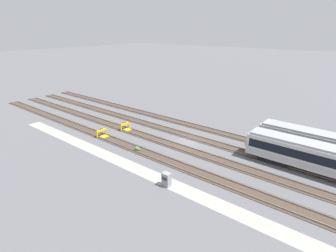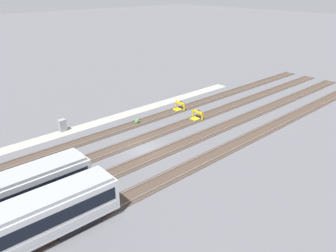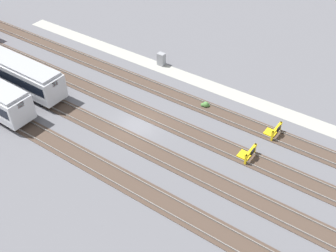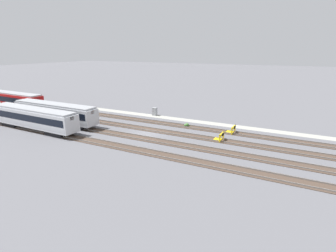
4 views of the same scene
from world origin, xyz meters
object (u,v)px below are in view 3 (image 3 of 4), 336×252
bumper_stop_nearest_track (274,131)px  weed_clump (205,105)px  electrical_cabinet (161,59)px  subway_car_front_row_centre (2,66)px  bumper_stop_near_inner_track (248,154)px

bumper_stop_nearest_track → weed_clump: 7.89m
bumper_stop_nearest_track → electrical_cabinet: bearing=-15.1°
subway_car_front_row_centre → weed_clump: 23.66m
subway_car_front_row_centre → electrical_cabinet: 18.59m
subway_car_front_row_centre → bumper_stop_nearest_track: (-29.72, -8.76, -1.53)m
bumper_stop_nearest_track → weed_clump: size_ratio=2.18×
bumper_stop_near_inner_track → electrical_cabinet: 18.34m
bumper_stop_near_inner_track → electrical_cabinet: bearing=-29.0°
electrical_cabinet → bumper_stop_near_inner_track: bearing=151.0°
bumper_stop_near_inner_track → electrical_cabinet: size_ratio=1.25×
bumper_stop_near_inner_track → weed_clump: (7.17, -4.55, -0.27)m
subway_car_front_row_centre → electrical_cabinet: subway_car_front_row_centre is taller
bumper_stop_nearest_track → bumper_stop_near_inner_track: 4.42m
electrical_cabinet → weed_clump: bearing=154.0°
bumper_stop_nearest_track → weed_clump: bumper_stop_nearest_track is taller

